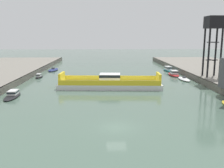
% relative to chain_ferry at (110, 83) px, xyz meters
% --- Properties ---
extents(ground_plane, '(400.00, 400.00, 0.00)m').
position_rel_chain_ferry_xyz_m(ground_plane, '(0.28, -25.37, -0.98)').
color(ground_plane, '#4C6656').
extents(chain_ferry, '(23.02, 8.05, 3.30)m').
position_rel_chain_ferry_xyz_m(chain_ferry, '(0.00, 0.00, 0.00)').
color(chain_ferry, silver).
rests_on(chain_ferry, ground).
extents(moored_boat_near_right, '(1.62, 5.05, 1.15)m').
position_rel_chain_ferry_xyz_m(moored_boat_near_right, '(-19.48, 14.39, -0.55)').
color(moored_boat_near_right, black).
rests_on(moored_boat_near_right, ground).
extents(moored_boat_mid_left, '(3.28, 8.23, 1.57)m').
position_rel_chain_ferry_xyz_m(moored_boat_mid_left, '(19.99, 26.68, -0.39)').
color(moored_boat_mid_left, '#237075').
rests_on(moored_boat_mid_left, ground).
extents(moored_boat_far_left, '(2.70, 7.68, 1.62)m').
position_rel_chain_ferry_xyz_m(moored_boat_far_left, '(19.07, 16.94, -0.38)').
color(moored_boat_far_left, red).
rests_on(moored_boat_far_left, ground).
extents(moored_boat_far_right, '(3.16, 8.29, 1.02)m').
position_rel_chain_ferry_xyz_m(moored_boat_far_right, '(-18.50, 29.26, -0.71)').
color(moored_boat_far_right, navy).
rests_on(moored_boat_far_right, ground).
extents(moored_boat_upstream_a, '(2.61, 7.51, 1.22)m').
position_rel_chain_ferry_xyz_m(moored_boat_upstream_a, '(-18.66, -8.39, -0.53)').
color(moored_boat_upstream_a, black).
rests_on(moored_boat_upstream_a, ground).
extents(moored_boat_upstream_b, '(2.32, 7.21, 1.04)m').
position_rel_chain_ferry_xyz_m(moored_boat_upstream_b, '(19.73, 9.32, -0.70)').
color(moored_boat_upstream_b, white).
rests_on(moored_boat_upstream_b, ground).
extents(crane_tower, '(3.88, 3.88, 14.54)m').
position_rel_chain_ferry_xyz_m(crane_tower, '(25.11, 5.49, 12.36)').
color(crane_tower, black).
rests_on(crane_tower, quay_right).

